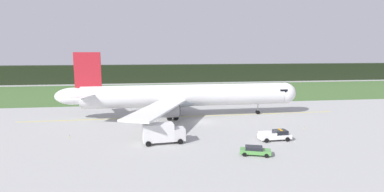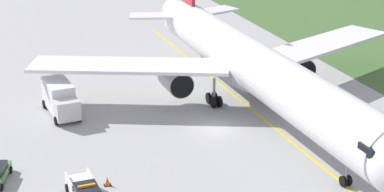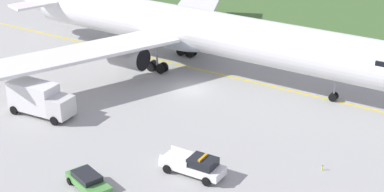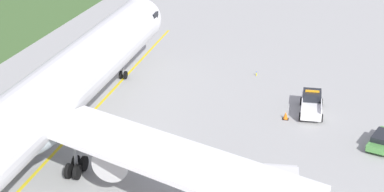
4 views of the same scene
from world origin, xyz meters
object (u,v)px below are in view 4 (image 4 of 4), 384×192
at_px(staff_car, 384,139).
at_px(airliner, 47,101).
at_px(ops_pickup_truck, 312,103).
at_px(apron_cone, 286,116).

bearing_deg(staff_car, airliner, 106.58).
bearing_deg(ops_pickup_truck, apron_cone, 135.21).
bearing_deg(airliner, apron_cone, -57.11).
distance_m(airliner, apron_cone, 22.07).
bearing_deg(ops_pickup_truck, airliner, 124.45).
xyz_separation_m(ops_pickup_truck, staff_car, (-6.00, -6.43, -0.20)).
bearing_deg(apron_cone, staff_car, -113.45).
distance_m(airliner, staff_car, 28.27).
xyz_separation_m(airliner, apron_cone, (11.74, -18.15, -4.47)).
relative_size(ops_pickup_truck, apron_cone, 7.68).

